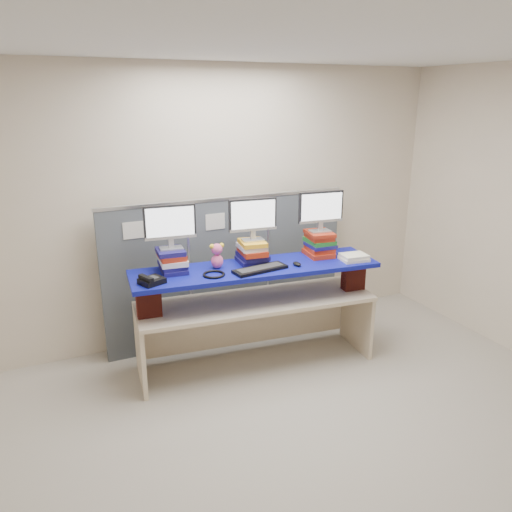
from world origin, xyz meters
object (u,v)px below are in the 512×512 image
desk (256,313)px  keyboard (260,269)px  monitor_left (170,224)px  monitor_right (321,209)px  blue_board (256,269)px  monitor_center (253,217)px  desk_phone (151,280)px

desk → keyboard: bearing=-91.0°
monitor_left → monitor_right: bearing=0.0°
blue_board → monitor_center: 0.47m
monitor_right → keyboard: size_ratio=0.87×
monitor_left → monitor_right: size_ratio=1.00×
monitor_center → desk_phone: (-0.99, -0.16, -0.41)m
desk → desk_phone: size_ratio=9.74×
desk → desk_phone: desk_phone is taller
monitor_center → keyboard: bearing=-92.7°
blue_board → monitor_left: bearing=171.0°
blue_board → monitor_right: bearing=9.7°
desk → keyboard: keyboard is taller
desk → blue_board: blue_board is taller
monitor_right → desk_phone: size_ratio=1.94×
desk → monitor_left: 1.17m
desk_phone → monitor_left: bearing=22.2°
desk → monitor_right: 1.16m
desk → blue_board: (0.00, 0.00, 0.44)m
desk → desk_phone: (-0.97, -0.04, 0.49)m
blue_board → monitor_center: monitor_center is taller
monitor_left → desk_phone: (-0.25, -0.23, -0.40)m
blue_board → keyboard: (-0.01, -0.12, 0.04)m
keyboard → blue_board: bearing=75.4°
desk → monitor_left: size_ratio=5.03×
desk → keyboard: (-0.01, -0.12, 0.48)m
desk_phone → monitor_center: bearing=-12.5°
blue_board → desk_phone: 0.97m
monitor_left → monitor_center: monitor_center is taller
desk → blue_board: size_ratio=1.00×
blue_board → monitor_center: size_ratio=5.03×
monitor_right → desk_phone: bearing=-171.2°
monitor_right → desk: bearing=-170.3°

